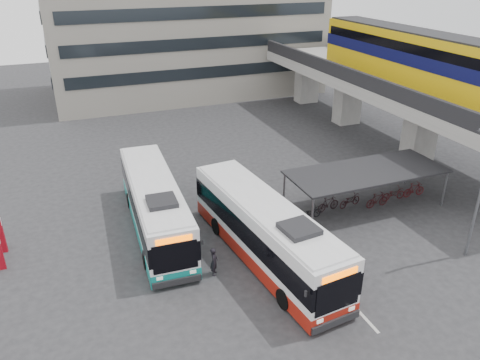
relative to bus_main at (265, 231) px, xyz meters
name	(u,v)px	position (x,y,z in m)	size (l,w,h in m)	color
ground	(261,260)	(-0.24, -0.09, -1.65)	(120.00, 120.00, 0.00)	#28282B
viaduct	(402,73)	(16.76, 10.95, 4.58)	(8.00, 32.00, 9.68)	gray
bike_shelter	(364,186)	(8.23, 2.91, -0.21)	(10.00, 4.00, 2.54)	#595B60
road_markings	(332,282)	(2.26, -3.09, -1.65)	(0.15, 7.60, 0.01)	beige
bus_main	(265,231)	(0.00, 0.00, 0.00)	(3.85, 12.24, 3.56)	white
bus_teal	(155,205)	(-4.70, 5.03, -0.06)	(3.05, 11.70, 3.43)	white
pedestrian	(214,261)	(-2.94, -0.36, -0.89)	(0.56, 0.37, 1.53)	black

